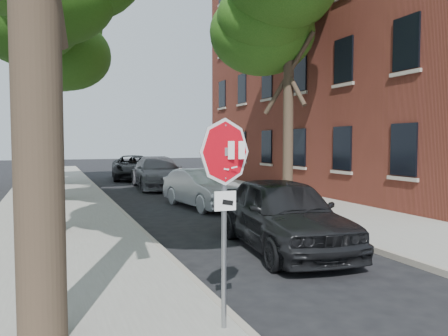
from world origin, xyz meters
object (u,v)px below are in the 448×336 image
object	(u,v)px
apartment_building	(381,45)
tree_far	(47,55)
stop_sign	(225,182)
car_d	(133,167)
tree_mid_b	(53,3)
car_b	(203,188)
tree_right	(287,19)
car_a	(283,213)
car_c	(158,173)

from	to	relation	value
apartment_building	tree_far	bearing A→B (deg)	156.96
apartment_building	stop_sign	xyz separation A→B (m)	(-14.70, -14.03, -5.71)
apartment_building	car_d	world-z (taller)	apartment_building
tree_mid_b	car_d	distance (m)	12.87
car_b	stop_sign	bearing A→B (deg)	-115.54
tree_right	car_a	world-z (taller)	tree_right
stop_sign	car_c	bearing A→B (deg)	79.43
tree_far	tree_right	distance (m)	14.02
apartment_building	tree_mid_b	distance (m)	16.43
tree_far	car_b	xyz separation A→B (m)	(5.32, -10.77, -6.50)
stop_sign	car_a	size ratio (longest dim) A/B	0.54
apartment_building	tree_mid_b	xyz separation A→B (m)	(-16.42, 0.12, 0.34)
car_b	car_c	size ratio (longest dim) A/B	0.76
car_b	car_c	world-z (taller)	car_c
apartment_building	car_d	xyz separation A→B (m)	(-11.64, 9.65, -6.87)
apartment_building	car_c	size ratio (longest dim) A/B	3.53
tree_mid_b	car_a	world-z (taller)	tree_mid_b
car_a	car_c	size ratio (longest dim) A/B	0.85
car_d	car_a	bearing A→B (deg)	-84.05
car_c	car_d	xyz separation A→B (m)	(-0.24, 5.98, -0.05)
car_a	car_d	bearing A→B (deg)	95.85
tree_right	car_b	distance (m)	7.33
apartment_building	tree_right	xyz separation A→B (m)	(-8.02, -3.89, -0.44)
car_b	car_c	bearing A→B (deg)	82.13
apartment_building	car_b	bearing A→B (deg)	-162.19
stop_sign	car_b	xyz separation A→B (m)	(3.30, 10.36, -1.23)
tree_mid_b	car_c	bearing A→B (deg)	35.18
car_b	car_a	bearing A→B (deg)	-101.34
car_a	car_b	world-z (taller)	car_a
apartment_building	tree_right	world-z (taller)	apartment_building
car_c	tree_far	bearing A→B (deg)	149.85
stop_sign	car_d	bearing A→B (deg)	82.64
car_d	car_b	bearing A→B (deg)	-82.54
apartment_building	tree_far	distance (m)	18.18
car_c	tree_mid_b	bearing A→B (deg)	-142.04
car_c	car_d	world-z (taller)	car_c
tree_mid_b	tree_far	size ratio (longest dim) A/B	1.11
car_c	tree_right	bearing A→B (deg)	-63.13
tree_far	car_b	distance (m)	13.66
stop_sign	car_d	xyz separation A→B (m)	(3.06, 23.67, -1.16)
apartment_building	tree_right	size ratio (longest dim) A/B	2.17
car_a	car_b	xyz separation A→B (m)	(0.40, 6.68, -0.11)
tree_mid_b	tree_far	xyz separation A→B (m)	(-0.30, 6.99, -0.78)
tree_mid_b	car_c	xyz separation A→B (m)	(5.02, 3.54, -7.17)
car_b	tree_right	bearing A→B (deg)	-11.74
apartment_building	stop_sign	bearing A→B (deg)	-136.35
tree_right	car_c	world-z (taller)	tree_right
apartment_building	car_b	world-z (taller)	apartment_building
tree_mid_b	tree_right	world-z (taller)	tree_mid_b
car_d	stop_sign	bearing A→B (deg)	-90.94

